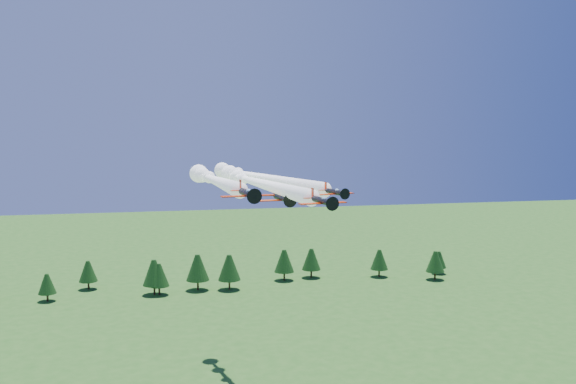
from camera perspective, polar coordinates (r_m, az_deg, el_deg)
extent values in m
cylinder|color=black|center=(91.02, 3.01, -0.78)|extent=(1.68, 5.20, 0.95)
cone|color=black|center=(88.31, 3.78, -1.00)|extent=(1.06, 0.98, 0.95)
cone|color=black|center=(87.80, 3.93, -1.04)|extent=(0.47, 0.48, 0.42)
cylinder|color=black|center=(87.65, 3.98, -1.05)|extent=(1.97, 0.33, 1.99)
cube|color=red|center=(90.72, 3.11, -1.00)|extent=(7.12, 2.29, 0.11)
cube|color=red|center=(94.09, 2.20, -0.52)|extent=(2.83, 1.20, 0.07)
cube|color=red|center=(94.09, 2.18, -0.06)|extent=(0.22, 0.90, 1.37)
ellipsoid|color=#8FBEDE|center=(90.20, 3.23, -0.60)|extent=(0.84, 1.22, 0.59)
sphere|color=white|center=(128.10, -4.02, 1.21)|extent=(2.30, 2.30, 2.30)
sphere|color=white|center=(132.95, -4.63, 1.38)|extent=(3.00, 3.00, 3.00)
sphere|color=white|center=(137.81, -5.20, 1.54)|extent=(3.70, 3.70, 3.70)
cylinder|color=black|center=(95.50, -3.68, -0.11)|extent=(1.72, 5.91, 1.08)
cone|color=black|center=(92.24, -3.14, -0.33)|extent=(1.18, 1.09, 1.08)
cone|color=black|center=(91.62, -3.03, -0.37)|extent=(0.53, 0.54, 0.47)
cylinder|color=black|center=(91.44, -3.00, -0.38)|extent=(2.26, 0.29, 2.27)
cube|color=red|center=(95.12, -3.61, -0.34)|extent=(8.10, 2.34, 0.13)
cube|color=red|center=(99.19, -4.24, 0.15)|extent=(3.21, 1.26, 0.08)
cube|color=red|center=(99.20, -4.26, 0.65)|extent=(0.21, 1.03, 1.56)
ellipsoid|color=#8FBEDE|center=(94.52, -3.53, 0.09)|extent=(0.92, 1.37, 0.67)
sphere|color=white|center=(124.76, -7.19, 1.31)|extent=(2.30, 2.30, 2.30)
sphere|color=white|center=(128.33, -7.51, 1.44)|extent=(3.00, 3.00, 3.00)
sphere|color=white|center=(131.92, -7.81, 1.56)|extent=(3.70, 3.70, 3.70)
cylinder|color=black|center=(102.83, 4.16, 0.01)|extent=(1.85, 4.67, 0.85)
cone|color=black|center=(100.51, 4.90, -0.14)|extent=(1.00, 0.94, 0.85)
cone|color=black|center=(100.07, 5.05, -0.17)|extent=(0.45, 0.46, 0.37)
cylinder|color=black|center=(99.94, 5.09, -0.18)|extent=(1.75, 0.43, 1.79)
cube|color=red|center=(102.56, 4.25, -0.16)|extent=(6.39, 2.52, 0.10)
cube|color=red|center=(105.46, 3.37, 0.19)|extent=(2.57, 1.25, 0.06)
cube|color=red|center=(105.47, 3.35, 0.56)|extent=(0.25, 0.81, 1.23)
ellipsoid|color=#8FBEDE|center=(102.13, 4.37, 0.15)|extent=(0.82, 1.13, 0.53)
sphere|color=white|center=(142.05, -4.31, 1.68)|extent=(2.30, 2.30, 2.30)
sphere|color=white|center=(147.32, -5.08, 1.84)|extent=(3.00, 3.00, 3.00)
sphere|color=white|center=(152.62, -5.80, 1.98)|extent=(3.70, 3.70, 3.70)
cylinder|color=black|center=(105.89, -0.56, -0.50)|extent=(1.80, 5.96, 1.09)
cone|color=black|center=(102.67, 0.04, -0.71)|extent=(1.20, 1.10, 1.09)
cone|color=black|center=(102.06, 0.16, -0.75)|extent=(0.53, 0.54, 0.48)
cylinder|color=black|center=(101.89, 0.20, -0.76)|extent=(2.27, 0.32, 2.28)
cube|color=red|center=(105.52, -0.49, -0.71)|extent=(8.16, 2.44, 0.13)
cube|color=red|center=(109.53, -1.20, -0.25)|extent=(3.24, 1.30, 0.08)
cube|color=red|center=(109.54, -1.22, 0.21)|extent=(0.22, 1.04, 1.58)
ellipsoid|color=#8FBEDE|center=(104.92, -0.39, -0.32)|extent=(0.94, 1.39, 0.68)
cylinder|color=#382314|center=(209.54, -5.23, -8.21)|extent=(0.60, 0.60, 3.19)
cone|color=#103511|center=(208.21, -5.24, -6.69)|extent=(7.28, 7.28, 8.20)
cylinder|color=#382314|center=(220.71, -0.34, -7.48)|extent=(0.60, 0.60, 2.96)
cone|color=#103511|center=(219.53, -0.34, -6.14)|extent=(6.77, 6.77, 7.61)
cylinder|color=#382314|center=(228.00, 8.10, -7.13)|extent=(0.60, 0.60, 2.68)
cone|color=#103511|center=(226.96, 8.12, -5.96)|extent=(6.13, 6.13, 6.90)
cylinder|color=#382314|center=(210.14, -8.02, -8.20)|extent=(0.60, 0.60, 3.24)
cone|color=#103511|center=(208.80, -8.04, -6.66)|extent=(7.42, 7.42, 8.34)
cylinder|color=#382314|center=(218.85, -17.31, -7.93)|extent=(0.60, 0.60, 2.61)
cone|color=#103511|center=(217.78, -17.35, -6.73)|extent=(5.97, 5.97, 6.72)
cylinder|color=#382314|center=(208.70, -20.59, -8.76)|extent=(0.60, 0.60, 2.35)
cone|color=#103511|center=(207.69, -20.63, -7.64)|extent=(5.38, 5.38, 6.05)
cylinder|color=#382314|center=(224.63, 2.08, -7.26)|extent=(0.60, 0.60, 2.86)
cone|color=#103511|center=(223.51, 2.08, -5.98)|extent=(6.53, 6.53, 7.35)
cylinder|color=#382314|center=(227.38, 12.93, -7.26)|extent=(0.60, 0.60, 2.76)
cone|color=#103511|center=(226.30, 12.96, -6.04)|extent=(6.32, 6.32, 7.11)
cylinder|color=#382314|center=(206.57, -11.37, -8.58)|extent=(0.60, 0.60, 2.77)
cone|color=#103511|center=(205.38, -11.40, -7.24)|extent=(6.34, 6.34, 7.13)
cylinder|color=#382314|center=(236.32, 13.25, -6.82)|extent=(0.60, 0.60, 2.26)
cone|color=#103511|center=(235.47, 13.28, -5.86)|extent=(5.17, 5.17, 5.82)
cylinder|color=#382314|center=(207.03, -11.79, -8.51)|extent=(0.60, 0.60, 3.11)
cone|color=#103511|center=(205.71, -11.82, -7.01)|extent=(7.10, 7.10, 7.99)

